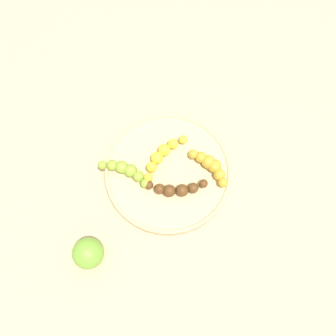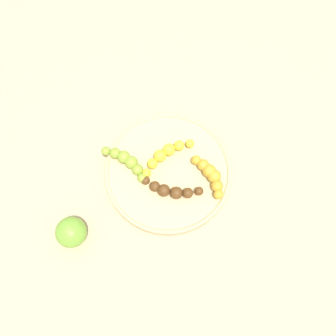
{
  "view_description": "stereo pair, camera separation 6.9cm",
  "coord_description": "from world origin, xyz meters",
  "px_view_note": "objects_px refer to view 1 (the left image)",
  "views": [
    {
      "loc": [
        -0.3,
        0.02,
        0.87
      ],
      "look_at": [
        0.0,
        0.0,
        0.04
      ],
      "focal_mm": 41.67,
      "sensor_mm": 36.0,
      "label": 1
    },
    {
      "loc": [
        -0.29,
        -0.05,
        0.87
      ],
      "look_at": [
        0.0,
        0.0,
        0.04
      ],
      "focal_mm": 41.67,
      "sensor_mm": 36.0,
      "label": 2
    }
  ],
  "objects_px": {
    "banana_yellow": "(162,155)",
    "banana_green": "(125,170)",
    "fruit_bowl": "(168,172)",
    "banana_spotted": "(210,166)",
    "apple_green": "(88,253)",
    "banana_overripe": "(176,189)"
  },
  "relations": [
    {
      "from": "banana_yellow",
      "to": "apple_green",
      "type": "xyz_separation_m",
      "value": [
        -0.21,
        0.17,
        0.0
      ]
    },
    {
      "from": "banana_spotted",
      "to": "banana_yellow",
      "type": "height_order",
      "value": "banana_spotted"
    },
    {
      "from": "banana_green",
      "to": "banana_overripe",
      "type": "bearing_deg",
      "value": -86.73
    },
    {
      "from": "banana_spotted",
      "to": "banana_green",
      "type": "relative_size",
      "value": 0.81
    },
    {
      "from": "fruit_bowl",
      "to": "banana_yellow",
      "type": "height_order",
      "value": "banana_yellow"
    },
    {
      "from": "banana_yellow",
      "to": "banana_green",
      "type": "distance_m",
      "value": 0.09
    },
    {
      "from": "apple_green",
      "to": "banana_spotted",
      "type": "bearing_deg",
      "value": -56.86
    },
    {
      "from": "banana_spotted",
      "to": "banana_yellow",
      "type": "relative_size",
      "value": 0.86
    },
    {
      "from": "fruit_bowl",
      "to": "banana_yellow",
      "type": "bearing_deg",
      "value": 18.77
    },
    {
      "from": "banana_overripe",
      "to": "banana_green",
      "type": "xyz_separation_m",
      "value": [
        0.05,
        0.11,
        0.0
      ]
    },
    {
      "from": "banana_green",
      "to": "banana_spotted",
      "type": "bearing_deg",
      "value": -62.93
    },
    {
      "from": "banana_yellow",
      "to": "banana_green",
      "type": "relative_size",
      "value": 0.93
    },
    {
      "from": "banana_spotted",
      "to": "apple_green",
      "type": "distance_m",
      "value": 0.33
    },
    {
      "from": "banana_overripe",
      "to": "banana_yellow",
      "type": "height_order",
      "value": "same"
    },
    {
      "from": "fruit_bowl",
      "to": "banana_green",
      "type": "distance_m",
      "value": 0.1
    },
    {
      "from": "apple_green",
      "to": "banana_green",
      "type": "bearing_deg",
      "value": -24.59
    },
    {
      "from": "fruit_bowl",
      "to": "banana_yellow",
      "type": "distance_m",
      "value": 0.04
    },
    {
      "from": "fruit_bowl",
      "to": "banana_spotted",
      "type": "height_order",
      "value": "banana_spotted"
    },
    {
      "from": "fruit_bowl",
      "to": "banana_yellow",
      "type": "xyz_separation_m",
      "value": [
        0.03,
        0.01,
        0.02
      ]
    },
    {
      "from": "banana_overripe",
      "to": "apple_green",
      "type": "relative_size",
      "value": 2.1
    },
    {
      "from": "banana_spotted",
      "to": "apple_green",
      "type": "xyz_separation_m",
      "value": [
        -0.18,
        0.28,
        -0.0
      ]
    },
    {
      "from": "banana_overripe",
      "to": "banana_green",
      "type": "relative_size",
      "value": 1.22
    }
  ]
}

